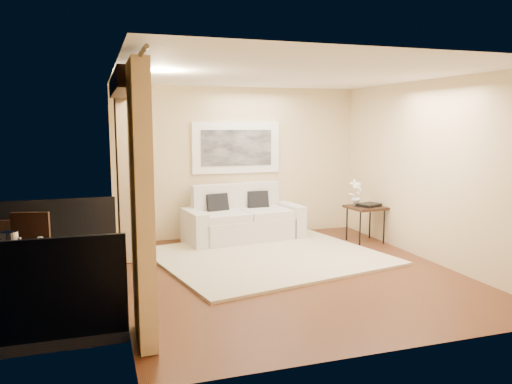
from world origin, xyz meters
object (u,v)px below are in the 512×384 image
orchid (356,192)px  balcony_chair_far (8,249)px  bistro_table (21,258)px  side_table (366,210)px  balcony_chair_near (29,249)px  sofa (242,221)px  ice_bucket (10,241)px

orchid → balcony_chair_far: size_ratio=0.52×
bistro_table → balcony_chair_far: 0.93m
orchid → bistro_table: orchid is taller
side_table → bistro_table: bistro_table is taller
balcony_chair_near → sofa: bearing=47.2°
orchid → side_table: bearing=-45.1°
side_table → ice_bucket: 5.60m
orchid → balcony_chair_far: 5.48m
bistro_table → balcony_chair_near: balcony_chair_near is taller
orchid → balcony_chair_far: bearing=-169.9°
bistro_table → balcony_chair_far: bearing=107.0°
sofa → bistro_table: bearing=-149.7°
sofa → ice_bucket: (-3.35, -2.45, 0.45)m
orchid → balcony_chair_near: (-5.09, -1.39, -0.27)m
side_table → orchid: orchid is taller
sofa → side_table: sofa is taller
side_table → balcony_chair_far: balcony_chair_far is taller
balcony_chair_near → ice_bucket: bearing=-94.4°
balcony_chair_far → balcony_chair_near: 0.53m
sofa → orchid: bearing=-27.3°
side_table → orchid: 0.34m
balcony_chair_far → balcony_chair_near: (0.29, -0.43, 0.08)m
balcony_chair_far → balcony_chair_near: size_ratio=0.88×
sofa → balcony_chair_near: balcony_chair_near is taller
sofa → bistro_table: size_ratio=3.04×
orchid → balcony_chair_far: orchid is taller
balcony_chair_far → ice_bucket: (0.16, -0.82, 0.28)m
balcony_chair_far → bistro_table: bearing=106.3°
sofa → side_table: size_ratio=3.37×
side_table → sofa: bearing=158.1°
side_table → balcony_chair_near: bearing=-166.4°
bistro_table → balcony_chair_far: size_ratio=0.79×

